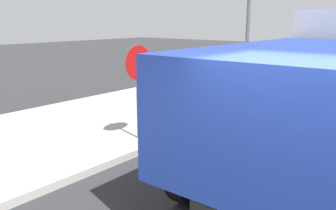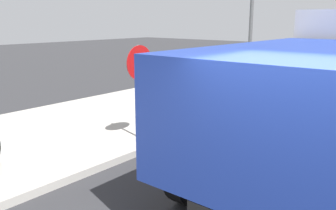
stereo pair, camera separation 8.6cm
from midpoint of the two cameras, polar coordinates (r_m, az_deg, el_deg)
name	(u,v)px [view 2 (the right image)]	position (r m, az deg, el deg)	size (l,w,h in m)	color
stop_sign	(139,75)	(7.89, -4.29, 4.84)	(0.76, 0.08, 2.10)	gray
dump_truck_blue	(332,88)	(7.01, 25.02, 2.53)	(7.03, 2.87, 3.00)	#1E3899
street_light_pole	(251,17)	(12.28, 13.37, 13.58)	(0.12, 0.12, 5.48)	#595B5E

